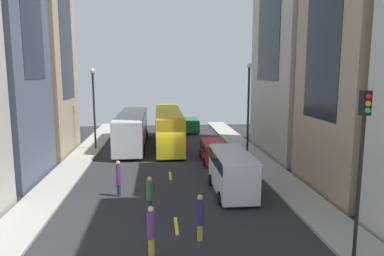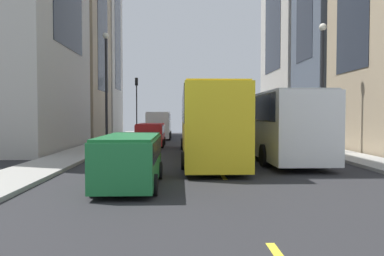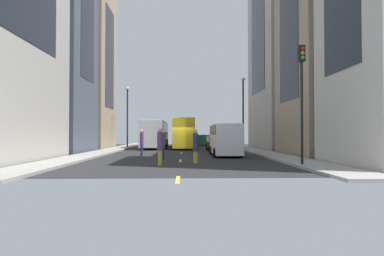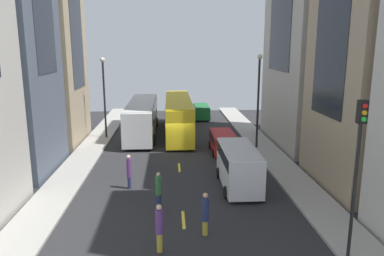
{
  "view_description": "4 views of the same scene",
  "coord_description": "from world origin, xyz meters",
  "px_view_note": "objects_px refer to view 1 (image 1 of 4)",
  "views": [
    {
      "loc": [
        -0.77,
        -28.75,
        7.3
      ],
      "look_at": [
        1.83,
        -1.35,
        2.99
      ],
      "focal_mm": 33.19,
      "sensor_mm": 36.0,
      "label": 1
    },
    {
      "loc": [
        1.61,
        26.38,
        2.3
      ],
      "look_at": [
        0.8,
        2.09,
        1.43
      ],
      "focal_mm": 34.06,
      "sensor_mm": 36.0,
      "label": 2
    },
    {
      "loc": [
        0.24,
        -33.15,
        1.82
      ],
      "look_at": [
        1.12,
        0.06,
        2.44
      ],
      "focal_mm": 28.69,
      "sensor_mm": 36.0,
      "label": 3
    },
    {
      "loc": [
        -0.6,
        -30.1,
        8.63
      ],
      "look_at": [
        1.07,
        -1.97,
        2.47
      ],
      "focal_mm": 34.75,
      "sensor_mm": 36.0,
      "label": 4
    }
  ],
  "objects_px": {
    "car_red_1": "(214,150)",
    "traffic_light_near_corner": "(362,146)",
    "pedestrian_walking_far": "(151,231)",
    "pedestrian_waiting_curb": "(200,216)",
    "car_green_0": "(191,124)",
    "delivery_van_white": "(232,169)",
    "pedestrian_crossing_near": "(118,177)",
    "city_bus_white": "(132,127)",
    "streetcar_yellow": "(168,124)",
    "pedestrian_crossing_mid": "(150,194)"
  },
  "relations": [
    {
      "from": "car_green_0",
      "to": "traffic_light_near_corner",
      "type": "distance_m",
      "value": 31.71
    },
    {
      "from": "pedestrian_walking_far",
      "to": "pedestrian_crossing_mid",
      "type": "height_order",
      "value": "pedestrian_walking_far"
    },
    {
      "from": "streetcar_yellow",
      "to": "pedestrian_crossing_near",
      "type": "bearing_deg",
      "value": -102.91
    },
    {
      "from": "city_bus_white",
      "to": "pedestrian_crossing_near",
      "type": "height_order",
      "value": "city_bus_white"
    },
    {
      "from": "pedestrian_waiting_curb",
      "to": "pedestrian_crossing_near",
      "type": "xyz_separation_m",
      "value": [
        -4.15,
        6.09,
        0.05
      ]
    },
    {
      "from": "pedestrian_walking_far",
      "to": "pedestrian_crossing_near",
      "type": "xyz_separation_m",
      "value": [
        -2.07,
        7.43,
        0.01
      ]
    },
    {
      "from": "car_red_1",
      "to": "traffic_light_near_corner",
      "type": "height_order",
      "value": "traffic_light_near_corner"
    },
    {
      "from": "pedestrian_crossing_near",
      "to": "traffic_light_near_corner",
      "type": "height_order",
      "value": "traffic_light_near_corner"
    },
    {
      "from": "delivery_van_white",
      "to": "traffic_light_near_corner",
      "type": "bearing_deg",
      "value": -69.7
    },
    {
      "from": "car_red_1",
      "to": "pedestrian_crossing_mid",
      "type": "height_order",
      "value": "pedestrian_crossing_mid"
    },
    {
      "from": "city_bus_white",
      "to": "pedestrian_waiting_curb",
      "type": "height_order",
      "value": "city_bus_white"
    },
    {
      "from": "pedestrian_crossing_mid",
      "to": "pedestrian_crossing_near",
      "type": "relative_size",
      "value": 0.94
    },
    {
      "from": "car_red_1",
      "to": "traffic_light_near_corner",
      "type": "relative_size",
      "value": 0.66
    },
    {
      "from": "pedestrian_walking_far",
      "to": "pedestrian_waiting_curb",
      "type": "bearing_deg",
      "value": 169.2
    },
    {
      "from": "pedestrian_crossing_mid",
      "to": "car_green_0",
      "type": "bearing_deg",
      "value": -67.58
    },
    {
      "from": "streetcar_yellow",
      "to": "pedestrian_waiting_curb",
      "type": "bearing_deg",
      "value": -87.96
    },
    {
      "from": "car_red_1",
      "to": "pedestrian_walking_far",
      "type": "relative_size",
      "value": 1.98
    },
    {
      "from": "car_green_0",
      "to": "pedestrian_waiting_curb",
      "type": "height_order",
      "value": "pedestrian_waiting_curb"
    },
    {
      "from": "pedestrian_crossing_near",
      "to": "traffic_light_near_corner",
      "type": "bearing_deg",
      "value": -23.65
    },
    {
      "from": "pedestrian_crossing_mid",
      "to": "traffic_light_near_corner",
      "type": "xyz_separation_m",
      "value": [
        7.98,
        -5.54,
        3.55
      ]
    },
    {
      "from": "delivery_van_white",
      "to": "pedestrian_crossing_near",
      "type": "xyz_separation_m",
      "value": [
        -6.8,
        0.15,
        -0.34
      ]
    },
    {
      "from": "pedestrian_crossing_near",
      "to": "pedestrian_walking_far",
      "type": "bearing_deg",
      "value": -57.41
    },
    {
      "from": "car_green_0",
      "to": "pedestrian_crossing_mid",
      "type": "xyz_separation_m",
      "value": [
        -4.5,
        -25.77,
        0.1
      ]
    },
    {
      "from": "pedestrian_waiting_curb",
      "to": "traffic_light_near_corner",
      "type": "relative_size",
      "value": 0.32
    },
    {
      "from": "car_green_0",
      "to": "pedestrian_crossing_mid",
      "type": "distance_m",
      "value": 26.16
    },
    {
      "from": "traffic_light_near_corner",
      "to": "pedestrian_crossing_mid",
      "type": "bearing_deg",
      "value": 145.23
    },
    {
      "from": "streetcar_yellow",
      "to": "car_red_1",
      "type": "xyz_separation_m",
      "value": [
        3.53,
        -7.09,
        -1.14
      ]
    },
    {
      "from": "car_green_0",
      "to": "traffic_light_near_corner",
      "type": "relative_size",
      "value": 0.67
    },
    {
      "from": "car_green_0",
      "to": "pedestrian_crossing_near",
      "type": "bearing_deg",
      "value": -105.68
    },
    {
      "from": "city_bus_white",
      "to": "delivery_van_white",
      "type": "bearing_deg",
      "value": -64.36
    },
    {
      "from": "delivery_van_white",
      "to": "pedestrian_crossing_near",
      "type": "distance_m",
      "value": 6.81
    },
    {
      "from": "car_red_1",
      "to": "pedestrian_waiting_curb",
      "type": "height_order",
      "value": "pedestrian_waiting_curb"
    },
    {
      "from": "car_red_1",
      "to": "pedestrian_crossing_near",
      "type": "distance_m",
      "value": 10.43
    },
    {
      "from": "pedestrian_waiting_curb",
      "to": "city_bus_white",
      "type": "bearing_deg",
      "value": 110.97
    },
    {
      "from": "car_red_1",
      "to": "traffic_light_near_corner",
      "type": "distance_m",
      "value": 16.94
    },
    {
      "from": "pedestrian_walking_far",
      "to": "traffic_light_near_corner",
      "type": "distance_m",
      "value": 8.62
    },
    {
      "from": "pedestrian_waiting_curb",
      "to": "pedestrian_crossing_near",
      "type": "relative_size",
      "value": 0.97
    },
    {
      "from": "city_bus_white",
      "to": "pedestrian_waiting_curb",
      "type": "xyz_separation_m",
      "value": [
        4.37,
        -20.56,
        -0.89
      ]
    },
    {
      "from": "delivery_van_white",
      "to": "traffic_light_near_corner",
      "type": "height_order",
      "value": "traffic_light_near_corner"
    },
    {
      "from": "streetcar_yellow",
      "to": "car_green_0",
      "type": "distance_m",
      "value": 8.57
    },
    {
      "from": "delivery_van_white",
      "to": "traffic_light_near_corner",
      "type": "distance_m",
      "value": 9.43
    },
    {
      "from": "car_red_1",
      "to": "traffic_light_near_corner",
      "type": "bearing_deg",
      "value": -79.74
    },
    {
      "from": "streetcar_yellow",
      "to": "pedestrian_waiting_curb",
      "type": "height_order",
      "value": "streetcar_yellow"
    },
    {
      "from": "city_bus_white",
      "to": "streetcar_yellow",
      "type": "distance_m",
      "value": 3.65
    },
    {
      "from": "city_bus_white",
      "to": "pedestrian_walking_far",
      "type": "relative_size",
      "value": 5.88
    },
    {
      "from": "city_bus_white",
      "to": "streetcar_yellow",
      "type": "xyz_separation_m",
      "value": [
        3.62,
        0.4,
        0.12
      ]
    },
    {
      "from": "car_green_0",
      "to": "pedestrian_crossing_near",
      "type": "xyz_separation_m",
      "value": [
        -6.4,
        -22.81,
        0.2
      ]
    },
    {
      "from": "streetcar_yellow",
      "to": "car_red_1",
      "type": "height_order",
      "value": "streetcar_yellow"
    },
    {
      "from": "pedestrian_walking_far",
      "to": "pedestrian_crossing_mid",
      "type": "relative_size",
      "value": 1.07
    },
    {
      "from": "car_green_0",
      "to": "pedestrian_walking_far",
      "type": "height_order",
      "value": "pedestrian_walking_far"
    }
  ]
}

